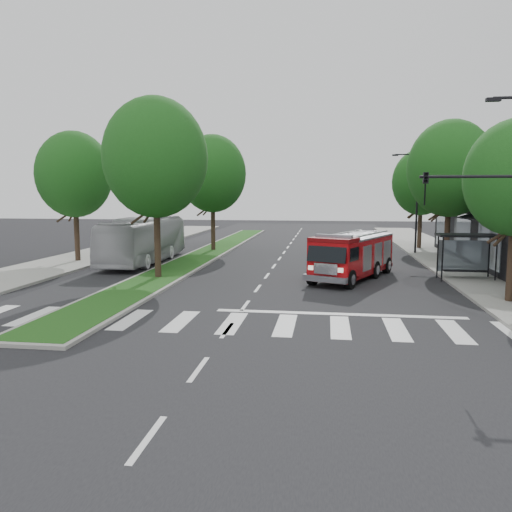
% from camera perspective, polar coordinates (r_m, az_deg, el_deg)
% --- Properties ---
extents(ground, '(140.00, 140.00, 0.00)m').
position_cam_1_polar(ground, '(21.79, -1.24, -5.70)').
color(ground, black).
rests_on(ground, ground).
extents(sidewalk_right, '(5.00, 80.00, 0.15)m').
position_cam_1_polar(sidewalk_right, '(32.61, 24.09, -1.90)').
color(sidewalk_right, gray).
rests_on(sidewalk_right, ground).
extents(sidewalk_left, '(5.00, 80.00, 0.15)m').
position_cam_1_polar(sidewalk_left, '(36.10, -21.84, -0.97)').
color(sidewalk_left, gray).
rests_on(sidewalk_left, ground).
extents(median, '(3.00, 50.00, 0.15)m').
position_cam_1_polar(median, '(40.37, -5.53, 0.32)').
color(median, gray).
rests_on(median, ground).
extents(bus_shelter, '(3.20, 1.60, 2.61)m').
position_cam_1_polar(bus_shelter, '(30.26, 22.88, 1.26)').
color(bus_shelter, black).
rests_on(bus_shelter, ground).
extents(tree_right_mid, '(5.60, 5.60, 9.72)m').
position_cam_1_polar(tree_right_mid, '(35.92, 21.30, 9.28)').
color(tree_right_mid, black).
rests_on(tree_right_mid, ground).
extents(tree_right_far, '(5.00, 5.00, 8.73)m').
position_cam_1_polar(tree_right_far, '(45.69, 18.39, 8.02)').
color(tree_right_far, black).
rests_on(tree_right_far, ground).
extents(tree_median_near, '(5.80, 5.80, 10.16)m').
position_cam_1_polar(tree_median_near, '(28.64, -11.43, 10.94)').
color(tree_median_near, black).
rests_on(tree_median_near, ground).
extents(tree_median_far, '(5.60, 5.60, 9.72)m').
position_cam_1_polar(tree_median_far, '(42.07, -4.99, 9.35)').
color(tree_median_far, black).
rests_on(tree_median_far, ground).
extents(tree_left_mid, '(5.20, 5.20, 9.16)m').
position_cam_1_polar(tree_left_mid, '(37.32, -20.06, 8.73)').
color(tree_left_mid, black).
rests_on(tree_left_mid, ground).
extents(streetlight_right_far, '(2.11, 0.20, 8.00)m').
position_cam_1_polar(streetlight_right_far, '(41.54, 17.73, 6.30)').
color(streetlight_right_far, black).
rests_on(streetlight_right_far, ground).
extents(fire_engine, '(5.33, 8.14, 2.73)m').
position_cam_1_polar(fire_engine, '(28.92, 11.01, -0.01)').
color(fire_engine, '#640508').
rests_on(fire_engine, ground).
extents(city_bus, '(2.83, 11.50, 3.19)m').
position_cam_1_polar(city_bus, '(36.06, -12.64, 1.80)').
color(city_bus, '#B6B6BA').
rests_on(city_bus, ground).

